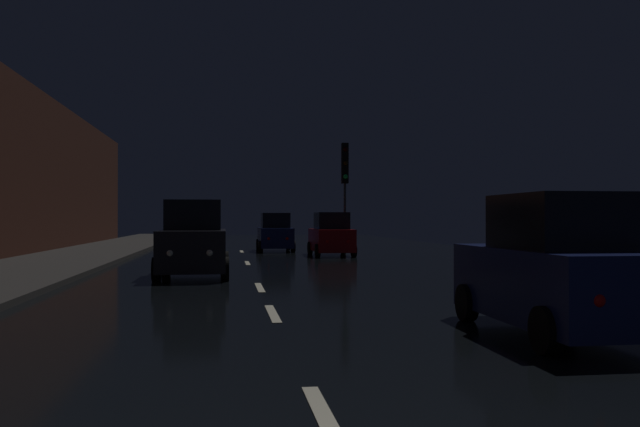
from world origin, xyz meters
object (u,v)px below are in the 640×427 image
at_px(traffic_light_far_right, 345,173).
at_px(car_distant_taillights, 275,234).
at_px(car_parked_right_near, 556,270).
at_px(streetlamp_overhead, 8,37).
at_px(car_approaching_headlights, 194,242).
at_px(car_parked_right_far, 331,236).

height_order(traffic_light_far_right, car_distant_taillights, traffic_light_far_right).
distance_m(car_distant_taillights, car_parked_right_near, 25.60).
relative_size(streetlamp_overhead, car_distant_taillights, 1.84).
bearing_deg(car_approaching_headlights, traffic_light_far_right, 150.11).
xyz_separation_m(car_distant_taillights, car_parked_right_near, (2.23, -25.50, 0.04)).
height_order(traffic_light_far_right, car_approaching_headlights, traffic_light_far_right).
bearing_deg(streetlamp_overhead, car_parked_right_far, 65.32).
bearing_deg(car_distant_taillights, streetlamp_overhead, 164.76).
xyz_separation_m(traffic_light_far_right, car_parked_right_far, (-0.80, -0.90, -2.93)).
relative_size(car_approaching_headlights, car_distant_taillights, 1.13).
relative_size(car_parked_right_far, car_distant_taillights, 1.00).
bearing_deg(traffic_light_far_right, streetlamp_overhead, -24.53).
bearing_deg(car_parked_right_far, car_parked_right_near, 180.00).
bearing_deg(streetlamp_overhead, car_parked_right_near, -18.18).
xyz_separation_m(traffic_light_far_right, car_distant_taillights, (-3.03, 3.50, -2.93)).
distance_m(car_parked_right_far, car_distant_taillights, 4.93).
xyz_separation_m(traffic_light_far_right, car_approaching_headlights, (-6.48, -11.28, -2.82)).
distance_m(streetlamp_overhead, car_approaching_headlights, 9.21).
distance_m(streetlamp_overhead, car_parked_right_near, 9.65).
height_order(car_approaching_headlights, car_parked_right_far, car_approaching_headlights).
xyz_separation_m(streetlamp_overhead, car_distant_taillights, (6.19, 22.73, -3.86)).
relative_size(car_approaching_headlights, car_parked_right_far, 1.13).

